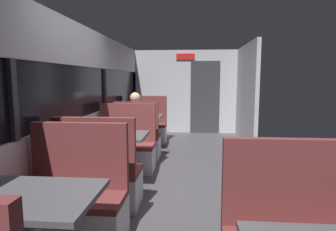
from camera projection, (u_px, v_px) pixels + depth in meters
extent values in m
cube|color=#423F44|center=(177.00, 188.00, 4.03)|extent=(3.30, 9.20, 0.02)
cube|color=#B2B2B7|center=(76.00, 152.00, 4.09)|extent=(0.08, 8.40, 0.95)
cube|color=#B2B2B7|center=(72.00, 43.00, 3.90)|extent=(0.08, 8.40, 0.60)
cube|color=black|center=(73.00, 93.00, 3.98)|extent=(0.03, 8.40, 0.75)
cube|color=#2D2D30|center=(13.00, 100.00, 2.60)|extent=(0.06, 0.08, 0.75)
cube|color=#2D2D30|center=(105.00, 89.00, 5.36)|extent=(0.06, 0.08, 0.75)
cube|color=#2D2D30|center=(135.00, 85.00, 8.13)|extent=(0.06, 0.08, 0.75)
cube|color=#B2B2B7|center=(185.00, 92.00, 8.04)|extent=(2.90, 0.08, 2.30)
cube|color=#333338|center=(205.00, 97.00, 7.96)|extent=(0.80, 0.04, 2.00)
cube|color=red|center=(185.00, 56.00, 7.85)|extent=(0.50, 0.03, 0.16)
cube|color=#B2B2B7|center=(246.00, 94.00, 6.73)|extent=(0.08, 2.40, 2.30)
cube|color=#4C4C51|center=(31.00, 197.00, 1.95)|extent=(0.90, 0.70, 0.04)
cube|color=silver|center=(74.00, 222.00, 2.67)|extent=(0.95, 0.50, 0.39)
cube|color=brown|center=(73.00, 199.00, 2.64)|extent=(0.95, 0.50, 0.06)
cube|color=brown|center=(80.00, 155.00, 2.80)|extent=(0.95, 0.08, 0.65)
cylinder|color=#9E9EA3|center=(115.00, 161.00, 4.09)|extent=(0.10, 0.10, 0.70)
cube|color=#4C4C51|center=(114.00, 136.00, 4.04)|extent=(0.90, 0.70, 0.04)
cube|color=silver|center=(101.00, 189.00, 3.46)|extent=(0.95, 0.50, 0.39)
cube|color=brown|center=(100.00, 171.00, 3.43)|extent=(0.95, 0.50, 0.06)
cube|color=brown|center=(93.00, 146.00, 3.18)|extent=(0.95, 0.08, 0.65)
cube|color=silver|center=(126.00, 159.00, 4.76)|extent=(0.95, 0.50, 0.39)
cube|color=brown|center=(126.00, 146.00, 4.73)|extent=(0.95, 0.50, 0.06)
cube|color=brown|center=(128.00, 122.00, 4.90)|extent=(0.95, 0.08, 0.65)
cylinder|color=#9E9EA3|center=(141.00, 133.00, 6.19)|extent=(0.10, 0.10, 0.70)
cube|color=#4C4C51|center=(141.00, 116.00, 6.14)|extent=(0.90, 0.70, 0.04)
cube|color=silver|center=(135.00, 147.00, 5.55)|extent=(0.95, 0.50, 0.39)
cube|color=brown|center=(135.00, 136.00, 5.52)|extent=(0.95, 0.50, 0.06)
cube|color=brown|center=(133.00, 119.00, 5.27)|extent=(0.95, 0.08, 0.65)
cube|color=silver|center=(146.00, 134.00, 6.86)|extent=(0.95, 0.50, 0.39)
cube|color=brown|center=(146.00, 125.00, 6.83)|extent=(0.95, 0.50, 0.06)
cube|color=brown|center=(147.00, 109.00, 6.99)|extent=(0.95, 0.08, 0.65)
cube|color=brown|center=(289.00, 183.00, 2.06)|extent=(0.95, 0.08, 0.65)
cube|color=#26262D|center=(135.00, 146.00, 5.55)|extent=(0.30, 0.36, 0.45)
cube|color=#8C664C|center=(135.00, 119.00, 5.53)|extent=(0.34, 0.22, 0.60)
sphere|color=tan|center=(135.00, 97.00, 5.50)|extent=(0.20, 0.20, 0.20)
cylinder|color=#8C664C|center=(127.00, 116.00, 5.72)|extent=(0.07, 0.28, 0.07)
cylinder|color=#8C664C|center=(147.00, 117.00, 5.69)|extent=(0.07, 0.28, 0.07)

